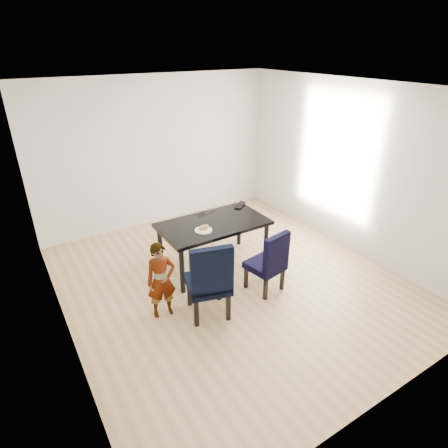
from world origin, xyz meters
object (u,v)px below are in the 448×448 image
chair_left (208,277)px  laptop (238,205)px  dining_table (214,245)px  child (161,280)px  chair_right (265,260)px  plate (203,230)px

chair_left → laptop: bearing=59.9°
dining_table → laptop: bearing=27.5°
chair_left → child: chair_left is taller
chair_right → plate: bearing=116.3°
dining_table → chair_left: bearing=-124.2°
chair_left → plate: chair_left is taller
dining_table → chair_right: bearing=-71.8°
chair_left → child: 0.58m
dining_table → child: size_ratio=1.57×
chair_left → plate: (0.38, 0.78, 0.22)m
laptop → child: bearing=-4.6°
plate → chair_right: bearing=-53.4°
chair_left → laptop: chair_left is taller
dining_table → plate: size_ratio=6.40×
chair_right → plate: chair_right is taller
child → laptop: bearing=36.6°
chair_left → chair_right: size_ratio=1.16×
chair_right → plate: (-0.55, 0.74, 0.29)m
chair_left → chair_right: (0.93, 0.03, -0.07)m
plate → child: bearing=-150.6°
dining_table → plate: plate is taller
plate → laptop: laptop is taller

